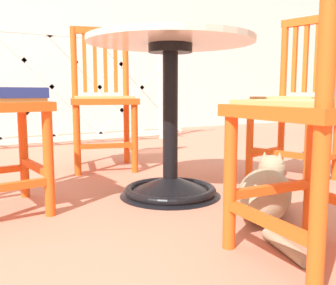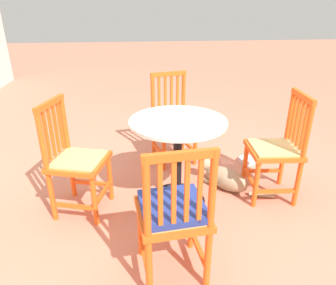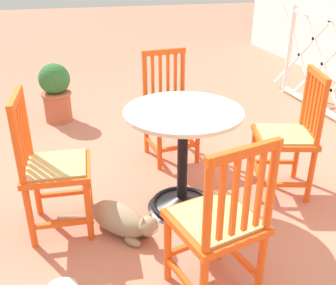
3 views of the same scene
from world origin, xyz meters
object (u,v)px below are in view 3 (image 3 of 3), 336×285
at_px(cafe_table, 182,172).
at_px(orange_chair_tucked_in, 218,225).
at_px(terracotta_planter, 56,91).
at_px(orange_chair_facing_out, 288,137).
at_px(tabby_cat, 122,221).
at_px(orange_chair_at_corner, 52,168).
at_px(orange_chair_by_planter, 170,108).

xyz_separation_m(cafe_table, orange_chair_tucked_in, (0.78, -0.06, 0.15)).
xyz_separation_m(cafe_table, terracotta_planter, (-1.88, -0.81, 0.04)).
relative_size(orange_chair_facing_out, tabby_cat, 1.52).
bearing_deg(orange_chair_tucked_in, cafe_table, 175.90).
relative_size(cafe_table, terracotta_planter, 1.23).
distance_m(orange_chair_facing_out, orange_chair_at_corner, 1.63).
relative_size(orange_chair_at_corner, terracotta_planter, 1.47).
bearing_deg(tabby_cat, cafe_table, 111.75).
height_order(orange_chair_tucked_in, terracotta_planter, orange_chair_tucked_in).
bearing_deg(orange_chair_tucked_in, orange_chair_at_corner, -135.07).
xyz_separation_m(cafe_table, tabby_cat, (0.18, -0.45, -0.19)).
relative_size(orange_chair_facing_out, orange_chair_tucked_in, 1.00).
bearing_deg(orange_chair_tucked_in, orange_chair_by_planter, 173.27).
bearing_deg(orange_chair_at_corner, cafe_table, 90.27).
height_order(orange_chair_tucked_in, tabby_cat, orange_chair_tucked_in).
bearing_deg(tabby_cat, orange_chair_by_planter, 148.88).
bearing_deg(orange_chair_facing_out, tabby_cat, -80.40).
relative_size(orange_chair_at_corner, tabby_cat, 1.52).
bearing_deg(cafe_table, tabby_cat, -68.25).
xyz_separation_m(orange_chair_by_planter, tabby_cat, (0.95, -0.57, -0.35)).
height_order(cafe_table, terracotta_planter, cafe_table).
bearing_deg(orange_chair_tucked_in, terracotta_planter, -164.15).
height_order(cafe_table, orange_chair_by_planter, orange_chair_by_planter).
relative_size(orange_chair_by_planter, orange_chair_tucked_in, 1.00).
height_order(orange_chair_at_corner, terracotta_planter, orange_chair_at_corner).
bearing_deg(orange_chair_facing_out, orange_chair_by_planter, -137.85).
distance_m(tabby_cat, terracotta_planter, 2.10).
xyz_separation_m(orange_chair_tucked_in, tabby_cat, (-0.60, -0.39, -0.34)).
distance_m(cafe_table, tabby_cat, 0.52).
bearing_deg(terracotta_planter, tabby_cat, 10.06).
relative_size(orange_chair_by_planter, terracotta_planter, 1.47).
relative_size(cafe_table, orange_chair_at_corner, 0.83).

